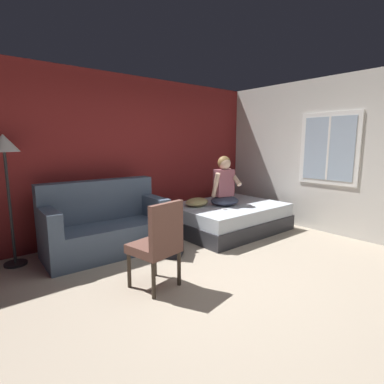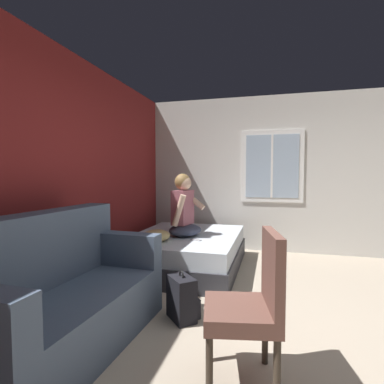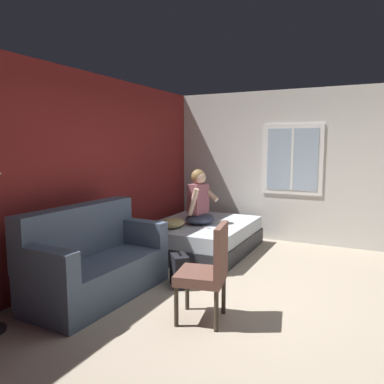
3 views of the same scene
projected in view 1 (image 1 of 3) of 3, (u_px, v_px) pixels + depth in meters
The scene contains 11 objects.
ground_plane at pixel (224, 291), 3.26m from camera, with size 40.00×40.00×0.00m, color tan.
wall_back_accent at pixel (113, 157), 5.03m from camera, with size 10.89×0.16×2.70m, color maroon.
wall_side_with_window at pixel (354, 157), 4.93m from camera, with size 0.19×6.50×2.70m.
bed at pixel (228, 217), 5.49m from camera, with size 1.98×1.51×0.48m.
couch at pixel (105, 226), 4.36m from camera, with size 1.73×0.89×1.04m.
side_chair at pixel (158, 242), 3.23m from camera, with size 0.54×0.54×0.98m.
person_seated at pixel (224, 185), 5.33m from camera, with size 0.60×0.54×0.88m.
backpack at pixel (173, 243), 4.23m from camera, with size 0.35×0.35×0.46m.
throw_pillow at pixel (197, 202), 5.30m from camera, with size 0.48×0.36×0.14m, color tan.
cell_phone at pixel (223, 209), 5.05m from camera, with size 0.07×0.14×0.01m, color #B7B7BC.
floor_lamp at pixel (5, 156), 3.71m from camera, with size 0.36×0.36×1.70m.
Camera 1 is at (-2.20, -2.12, 1.60)m, focal length 28.00 mm.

